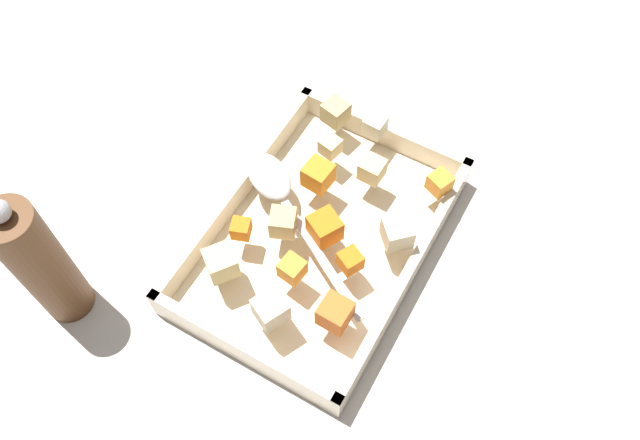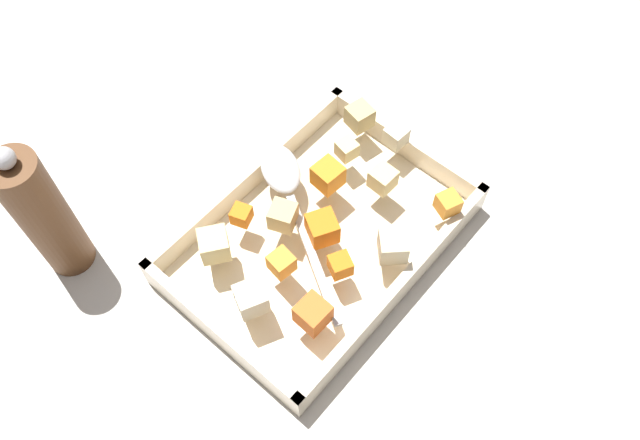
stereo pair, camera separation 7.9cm
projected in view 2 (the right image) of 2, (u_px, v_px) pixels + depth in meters
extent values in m
plane|color=beige|center=(327.00, 242.00, 0.84)|extent=(4.00, 4.00, 0.00)
cube|color=beige|center=(320.00, 241.00, 0.84)|extent=(0.36, 0.25, 0.01)
cube|color=beige|center=(397.00, 290.00, 0.77)|extent=(0.36, 0.01, 0.04)
cube|color=beige|center=(250.00, 178.00, 0.85)|extent=(0.36, 0.01, 0.04)
cube|color=beige|center=(219.00, 333.00, 0.75)|extent=(0.01, 0.25, 0.04)
cube|color=beige|center=(405.00, 145.00, 0.88)|extent=(0.01, 0.25, 0.04)
cube|color=orange|center=(322.00, 228.00, 0.78)|extent=(0.05, 0.05, 0.03)
cube|color=orange|center=(279.00, 261.00, 0.76)|extent=(0.03, 0.03, 0.03)
cube|color=orange|center=(313.00, 314.00, 0.72)|extent=(0.03, 0.03, 0.03)
cube|color=orange|center=(448.00, 204.00, 0.80)|extent=(0.03, 0.03, 0.03)
cube|color=orange|center=(241.00, 215.00, 0.79)|extent=(0.03, 0.03, 0.02)
cube|color=orange|center=(340.00, 265.00, 0.76)|extent=(0.03, 0.03, 0.02)
cube|color=orange|center=(328.00, 176.00, 0.82)|extent=(0.04, 0.04, 0.03)
cube|color=beige|center=(396.00, 136.00, 0.85)|extent=(0.03, 0.03, 0.03)
cube|color=#E0CC89|center=(347.00, 149.00, 0.84)|extent=(0.03, 0.03, 0.02)
cube|color=#E0CC89|center=(383.00, 179.00, 0.82)|extent=(0.03, 0.03, 0.03)
cube|color=#E0CC89|center=(214.00, 245.00, 0.77)|extent=(0.05, 0.05, 0.03)
cube|color=tan|center=(360.00, 116.00, 0.86)|extent=(0.04, 0.04, 0.03)
cube|color=tan|center=(283.00, 216.00, 0.79)|extent=(0.04, 0.04, 0.03)
cube|color=beige|center=(393.00, 246.00, 0.76)|extent=(0.05, 0.05, 0.03)
cube|color=beige|center=(251.00, 299.00, 0.73)|extent=(0.04, 0.04, 0.03)
ellipsoid|color=silver|center=(280.00, 168.00, 0.83)|extent=(0.08, 0.09, 0.02)
cube|color=silver|center=(313.00, 257.00, 0.77)|extent=(0.10, 0.16, 0.01)
cylinder|color=brown|center=(45.00, 216.00, 0.75)|extent=(0.06, 0.06, 0.20)
sphere|color=#B7B7BC|center=(4.00, 158.00, 0.65)|extent=(0.02, 0.02, 0.02)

